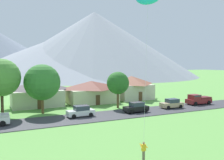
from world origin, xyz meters
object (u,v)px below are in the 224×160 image
at_px(tree_right_of_center, 42,82).
at_px(house_leftmost, 37,93).
at_px(tree_near_right, 1,78).
at_px(pickup_truck_maroon_east_side, 198,99).
at_px(tree_near_left, 118,83).
at_px(kite_flyer_with_kite, 148,0).
at_px(house_left_center, 91,91).
at_px(parked_car_tan_mid_east, 172,104).
at_px(parked_car_white_mid_west, 81,111).
at_px(house_right_center, 131,87).
at_px(parked_car_black_east_end, 136,107).

bearing_deg(tree_right_of_center, house_leftmost, 87.96).
bearing_deg(tree_near_right, pickup_truck_maroon_east_side, -7.55).
bearing_deg(tree_near_left, kite_flyer_with_kite, -108.26).
relative_size(tree_near_left, pickup_truck_maroon_east_side, 1.28).
bearing_deg(tree_near_left, house_leftmost, 147.82).
bearing_deg(house_left_center, parked_car_tan_mid_east, -49.37).
height_order(house_left_center, tree_near_right, tree_near_right).
bearing_deg(kite_flyer_with_kite, tree_near_left, 71.74).
bearing_deg(parked_car_white_mid_west, tree_right_of_center, 132.45).
relative_size(house_right_center, parked_car_white_mid_west, 2.05).
xyz_separation_m(tree_right_of_center, kite_flyer_with_kite, (7.28, -19.80, 9.66)).
xyz_separation_m(tree_near_right, kite_flyer_with_kite, (13.40, -19.67, 8.72)).
bearing_deg(house_leftmost, tree_near_right, -130.25).
xyz_separation_m(parked_car_black_east_end, pickup_truck_maroon_east_side, (15.17, 1.30, 0.19)).
bearing_deg(parked_car_tan_mid_east, parked_car_black_east_end, -176.64).
height_order(parked_car_tan_mid_east, kite_flyer_with_kite, kite_flyer_with_kite).
xyz_separation_m(house_left_center, parked_car_black_east_end, (3.02, -13.18, -1.48)).
bearing_deg(tree_near_left, house_right_center, 48.16).
bearing_deg(kite_flyer_with_kite, parked_car_tan_mid_east, 43.42).
distance_m(house_left_center, house_right_center, 10.47).
bearing_deg(tree_right_of_center, tree_near_left, -3.94).
height_order(house_left_center, parked_car_black_east_end, house_left_center).
relative_size(parked_car_white_mid_west, parked_car_black_east_end, 0.99).
height_order(house_right_center, parked_car_white_mid_west, house_right_center).
xyz_separation_m(house_left_center, tree_near_right, (-17.40, -7.16, 3.77)).
bearing_deg(house_right_center, tree_right_of_center, -159.29).
bearing_deg(pickup_truck_maroon_east_side, house_right_center, 120.86).
height_order(tree_near_right, kite_flyer_with_kite, kite_flyer_with_kite).
relative_size(house_left_center, parked_car_tan_mid_east, 2.51).
relative_size(house_right_center, tree_near_left, 1.29).
height_order(house_right_center, kite_flyer_with_kite, kite_flyer_with_kite).
relative_size(tree_right_of_center, parked_car_tan_mid_east, 1.91).
xyz_separation_m(tree_near_left, pickup_truck_maroon_east_side, (15.97, -3.92, -3.56)).
bearing_deg(tree_near_left, tree_near_right, 177.67).
height_order(house_leftmost, parked_car_white_mid_west, house_leftmost).
xyz_separation_m(house_left_center, pickup_truck_maroon_east_side, (18.19, -11.88, -1.29)).
height_order(house_left_center, tree_right_of_center, tree_right_of_center).
xyz_separation_m(parked_car_tan_mid_east, pickup_truck_maroon_east_side, (7.28, 0.84, 0.19)).
distance_m(tree_near_left, parked_car_tan_mid_east, 10.59).
relative_size(house_right_center, parked_car_tan_mid_east, 2.02).
relative_size(parked_car_black_east_end, kite_flyer_with_kite, 0.26).
distance_m(house_left_center, tree_near_left, 8.57).
height_order(tree_near_left, kite_flyer_with_kite, kite_flyer_with_kite).
bearing_deg(parked_car_white_mid_west, parked_car_black_east_end, -5.29).
bearing_deg(parked_car_black_east_end, tree_near_right, 163.58).
distance_m(tree_near_right, parked_car_tan_mid_east, 29.32).
height_order(house_right_center, pickup_truck_maroon_east_side, house_right_center).
relative_size(house_leftmost, tree_near_left, 1.50).
xyz_separation_m(house_leftmost, parked_car_white_mid_west, (4.56, -12.68, -1.65)).
bearing_deg(pickup_truck_maroon_east_side, house_left_center, 146.86).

